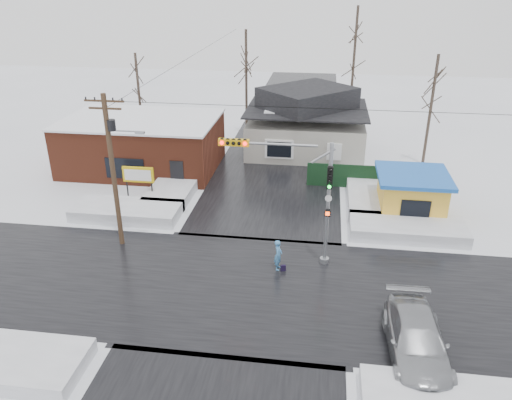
# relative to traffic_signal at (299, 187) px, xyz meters

# --- Properties ---
(ground) EXTENTS (120.00, 120.00, 0.00)m
(ground) POSITION_rel_traffic_signal_xyz_m (-2.43, -2.97, -4.54)
(ground) COLOR white
(ground) RESTS_ON ground
(road_ns) EXTENTS (10.00, 120.00, 0.02)m
(road_ns) POSITION_rel_traffic_signal_xyz_m (-2.43, -2.97, -4.53)
(road_ns) COLOR black
(road_ns) RESTS_ON ground
(road_ew) EXTENTS (120.00, 10.00, 0.02)m
(road_ew) POSITION_rel_traffic_signal_xyz_m (-2.43, -2.97, -4.53)
(road_ew) COLOR black
(road_ew) RESTS_ON ground
(snowbank_nw) EXTENTS (7.00, 3.00, 0.80)m
(snowbank_nw) POSITION_rel_traffic_signal_xyz_m (-11.43, 4.03, -4.14)
(snowbank_nw) COLOR white
(snowbank_nw) RESTS_ON ground
(snowbank_ne) EXTENTS (7.00, 3.00, 0.80)m
(snowbank_ne) POSITION_rel_traffic_signal_xyz_m (6.57, 4.03, -4.14)
(snowbank_ne) COLOR white
(snowbank_ne) RESTS_ON ground
(snowbank_sw) EXTENTS (7.00, 3.00, 0.70)m
(snowbank_sw) POSITION_rel_traffic_signal_xyz_m (-11.43, -9.97, -4.19)
(snowbank_sw) COLOR white
(snowbank_sw) RESTS_ON ground
(snowbank_nside_w) EXTENTS (3.00, 8.00, 0.80)m
(snowbank_nside_w) POSITION_rel_traffic_signal_xyz_m (-9.43, 9.03, -4.14)
(snowbank_nside_w) COLOR white
(snowbank_nside_w) RESTS_ON ground
(snowbank_nside_e) EXTENTS (3.00, 8.00, 0.80)m
(snowbank_nside_e) POSITION_rel_traffic_signal_xyz_m (4.57, 9.03, -4.14)
(snowbank_nside_e) COLOR white
(snowbank_nside_e) RESTS_ON ground
(traffic_signal) EXTENTS (6.05, 0.68, 7.00)m
(traffic_signal) POSITION_rel_traffic_signal_xyz_m (0.00, 0.00, 0.00)
(traffic_signal) COLOR gray
(traffic_signal) RESTS_ON ground
(utility_pole) EXTENTS (3.15, 0.44, 9.00)m
(utility_pole) POSITION_rel_traffic_signal_xyz_m (-10.36, 0.53, 0.57)
(utility_pole) COLOR #382619
(utility_pole) RESTS_ON ground
(brick_building) EXTENTS (12.20, 8.20, 4.12)m
(brick_building) POSITION_rel_traffic_signal_xyz_m (-13.43, 13.03, -2.46)
(brick_building) COLOR maroon
(brick_building) RESTS_ON ground
(marquee_sign) EXTENTS (2.20, 0.21, 2.55)m
(marquee_sign) POSITION_rel_traffic_signal_xyz_m (-11.43, 6.53, -2.62)
(marquee_sign) COLOR black
(marquee_sign) RESTS_ON ground
(house) EXTENTS (10.40, 8.40, 5.76)m
(house) POSITION_rel_traffic_signal_xyz_m (-0.43, 19.03, -1.92)
(house) COLOR #B1AC9F
(house) RESTS_ON ground
(kiosk) EXTENTS (4.60, 4.60, 2.88)m
(kiosk) POSITION_rel_traffic_signal_xyz_m (7.07, 7.03, -3.08)
(kiosk) COLOR yellow
(kiosk) RESTS_ON ground
(fence) EXTENTS (8.00, 0.12, 1.80)m
(fence) POSITION_rel_traffic_signal_xyz_m (4.07, 11.03, -3.64)
(fence) COLOR black
(fence) RESTS_ON ground
(tree_far_left) EXTENTS (3.00, 3.00, 10.00)m
(tree_far_left) POSITION_rel_traffic_signal_xyz_m (-6.43, 23.03, 3.41)
(tree_far_left) COLOR #332821
(tree_far_left) RESTS_ON ground
(tree_far_mid) EXTENTS (3.00, 3.00, 12.00)m
(tree_far_mid) POSITION_rel_traffic_signal_xyz_m (3.57, 25.03, 5.00)
(tree_far_mid) COLOR #332821
(tree_far_mid) RESTS_ON ground
(tree_far_right) EXTENTS (3.00, 3.00, 9.00)m
(tree_far_right) POSITION_rel_traffic_signal_xyz_m (9.57, 17.03, 2.62)
(tree_far_right) COLOR #332821
(tree_far_right) RESTS_ON ground
(tree_far_west) EXTENTS (3.00, 3.00, 8.00)m
(tree_far_west) POSITION_rel_traffic_signal_xyz_m (-16.43, 21.03, 1.82)
(tree_far_west) COLOR #332821
(tree_far_west) RESTS_ON ground
(pedestrian) EXTENTS (0.44, 0.65, 1.75)m
(pedestrian) POSITION_rel_traffic_signal_xyz_m (-0.93, -0.98, -3.66)
(pedestrian) COLOR #4484BF
(pedestrian) RESTS_ON ground
(car) EXTENTS (2.49, 5.84, 1.68)m
(car) POSITION_rel_traffic_signal_xyz_m (5.44, -6.92, -3.70)
(car) COLOR #A0A2A7
(car) RESTS_ON ground
(shopping_bag) EXTENTS (0.30, 0.20, 0.35)m
(shopping_bag) POSITION_rel_traffic_signal_xyz_m (-0.63, -1.15, -4.36)
(shopping_bag) COLOR black
(shopping_bag) RESTS_ON ground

